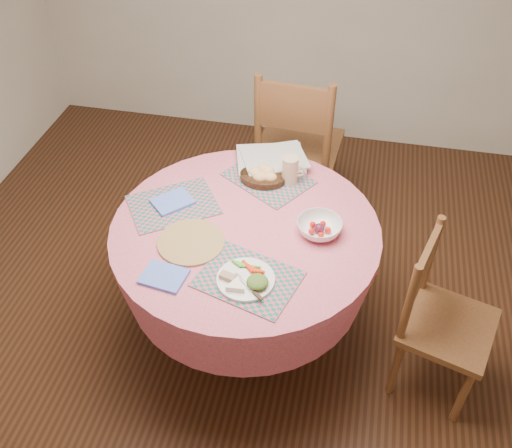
% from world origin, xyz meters
% --- Properties ---
extents(ground, '(4.00, 4.00, 0.00)m').
position_xyz_m(ground, '(0.00, 0.00, 0.00)').
color(ground, '#331C0F').
rests_on(ground, ground).
extents(room_envelope, '(4.01, 4.01, 2.71)m').
position_xyz_m(room_envelope, '(0.00, 0.00, 1.71)').
color(room_envelope, silver).
rests_on(room_envelope, ground).
extents(dining_table, '(1.24, 1.24, 0.75)m').
position_xyz_m(dining_table, '(0.00, 0.00, 0.56)').
color(dining_table, '#DF687C').
rests_on(dining_table, ground).
extents(chair_right, '(0.49, 0.50, 0.88)m').
position_xyz_m(chair_right, '(0.92, -0.10, 0.46)').
color(chair_right, brown).
rests_on(chair_right, ground).
extents(chair_back, '(0.53, 0.50, 1.06)m').
position_xyz_m(chair_back, '(0.09, 0.99, 0.55)').
color(chair_back, brown).
rests_on(chair_back, ground).
extents(placemat_front, '(0.47, 0.40, 0.01)m').
position_xyz_m(placemat_front, '(0.08, -0.31, 0.75)').
color(placemat_front, '#136F65').
rests_on(placemat_front, dining_table).
extents(placemat_left, '(0.50, 0.47, 0.01)m').
position_xyz_m(placemat_left, '(-0.37, 0.08, 0.75)').
color(placemat_left, '#136F65').
rests_on(placemat_left, dining_table).
extents(placemat_back, '(0.50, 0.47, 0.01)m').
position_xyz_m(placemat_back, '(0.03, 0.38, 0.75)').
color(placemat_back, '#136F65').
rests_on(placemat_back, dining_table).
extents(wicker_trivet, '(0.30, 0.30, 0.01)m').
position_xyz_m(wicker_trivet, '(-0.21, -0.15, 0.76)').
color(wicker_trivet, olive).
rests_on(wicker_trivet, dining_table).
extents(napkin_near, '(0.20, 0.16, 0.01)m').
position_xyz_m(napkin_near, '(-0.26, -0.37, 0.76)').
color(napkin_near, '#5876E2').
rests_on(napkin_near, dining_table).
extents(napkin_far, '(0.23, 0.23, 0.01)m').
position_xyz_m(napkin_far, '(-0.38, 0.09, 0.76)').
color(napkin_far, '#5876E2').
rests_on(napkin_far, placemat_left).
extents(dinner_plate, '(0.24, 0.24, 0.05)m').
position_xyz_m(dinner_plate, '(0.08, -0.33, 0.77)').
color(dinner_plate, white).
rests_on(dinner_plate, placemat_front).
extents(bread_bowl, '(0.23, 0.23, 0.08)m').
position_xyz_m(bread_bowl, '(0.01, 0.35, 0.79)').
color(bread_bowl, black).
rests_on(bread_bowl, placemat_back).
extents(latte_mug, '(0.12, 0.08, 0.14)m').
position_xyz_m(latte_mug, '(0.14, 0.37, 0.83)').
color(latte_mug, '#CEB58E').
rests_on(latte_mug, placemat_back).
extents(fruit_bowl, '(0.24, 0.24, 0.06)m').
position_xyz_m(fruit_bowl, '(0.33, 0.03, 0.78)').
color(fruit_bowl, white).
rests_on(fruit_bowl, dining_table).
extents(newspaper_stack, '(0.42, 0.36, 0.04)m').
position_xyz_m(newspaper_stack, '(0.02, 0.50, 0.78)').
color(newspaper_stack, silver).
rests_on(newspaper_stack, dining_table).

